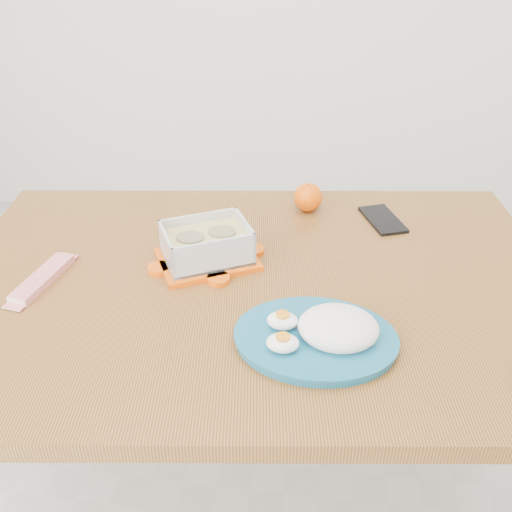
# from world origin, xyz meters

# --- Properties ---
(dining_table) EXTENTS (1.41, 1.03, 0.75)m
(dining_table) POSITION_xyz_m (-0.08, 0.08, 0.66)
(dining_table) COLOR #945E29
(dining_table) RESTS_ON ground
(food_container) EXTENTS (0.26, 0.24, 0.09)m
(food_container) POSITION_xyz_m (-0.20, 0.13, 0.79)
(food_container) COLOR #F45807
(food_container) RESTS_ON dining_table
(orange_fruit) EXTENTS (0.07, 0.07, 0.07)m
(orange_fruit) POSITION_xyz_m (0.01, 0.41, 0.79)
(orange_fruit) COLOR #FA5605
(orange_fruit) RESTS_ON dining_table
(rice_plate) EXTENTS (0.30, 0.30, 0.08)m
(rice_plate) POSITION_xyz_m (0.07, -0.11, 0.78)
(rice_plate) COLOR #175F81
(rice_plate) RESTS_ON dining_table
(candy_bar) EXTENTS (0.07, 0.18, 0.02)m
(candy_bar) POSITION_xyz_m (-0.53, 0.01, 0.76)
(candy_bar) COLOR red
(candy_bar) RESTS_ON dining_table
(smartphone) EXTENTS (0.12, 0.16, 0.01)m
(smartphone) POSITION_xyz_m (0.21, 0.38, 0.75)
(smartphone) COLOR black
(smartphone) RESTS_ON dining_table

